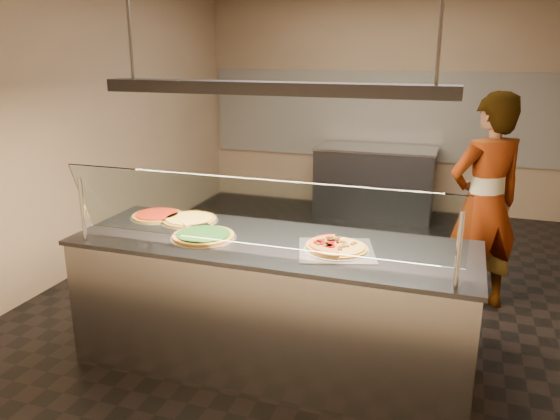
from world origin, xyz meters
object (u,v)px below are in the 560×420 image
(pizza_tomato, at_px, (157,215))
(serving_counter, at_px, (272,303))
(sneeze_guard, at_px, (253,213))
(heat_lamp_housing, at_px, (271,88))
(pizza_cheese, at_px, (190,219))
(prep_table, at_px, (375,181))
(pizza_spatula, at_px, (192,225))
(half_pizza_sausage, at_px, (351,248))
(worker, at_px, (484,205))
(perforated_tray, at_px, (336,250))
(pizza_spinach, at_px, (204,236))
(half_pizza_pepperoni, at_px, (322,244))

(pizza_tomato, bearing_deg, serving_counter, -13.13)
(sneeze_guard, xyz_separation_m, heat_lamp_housing, (0.00, 0.34, 0.72))
(pizza_cheese, distance_m, heat_lamp_housing, 1.27)
(pizza_tomato, relative_size, prep_table, 0.26)
(pizza_spatula, bearing_deg, sneeze_guard, -32.92)
(half_pizza_sausage, distance_m, pizza_tomato, 1.61)
(serving_counter, bearing_deg, worker, 45.42)
(serving_counter, height_order, pizza_cheese, pizza_cheese)
(pizza_cheese, height_order, pizza_tomato, same)
(half_pizza_sausage, bearing_deg, heat_lamp_housing, 176.25)
(perforated_tray, height_order, pizza_spinach, pizza_spinach)
(pizza_tomato, bearing_deg, half_pizza_pepperoni, -11.21)
(sneeze_guard, height_order, half_pizza_pepperoni, sneeze_guard)
(serving_counter, height_order, prep_table, same)
(prep_table, relative_size, worker, 0.84)
(half_pizza_sausage, bearing_deg, pizza_spinach, -177.10)
(prep_table, height_order, heat_lamp_housing, heat_lamp_housing)
(half_pizza_pepperoni, xyz_separation_m, pizza_spinach, (-0.84, -0.05, -0.02))
(perforated_tray, relative_size, half_pizza_sausage, 1.37)
(heat_lamp_housing, bearing_deg, sneeze_guard, -90.00)
(perforated_tray, height_order, pizza_cheese, pizza_cheese)
(sneeze_guard, distance_m, pizza_spatula, 0.81)
(sneeze_guard, bearing_deg, pizza_spinach, 151.50)
(serving_counter, xyz_separation_m, sneeze_guard, (0.00, -0.34, 0.76))
(serving_counter, height_order, pizza_spatula, pizza_spatula)
(half_pizza_sausage, xyz_separation_m, pizza_spinach, (-1.02, -0.05, -0.01))
(serving_counter, xyz_separation_m, half_pizza_sausage, (0.55, -0.04, 0.49))
(perforated_tray, xyz_separation_m, prep_table, (-0.38, 3.94, -0.47))
(serving_counter, relative_size, pizza_spatula, 9.60)
(pizza_spatula, height_order, worker, worker)
(sneeze_guard, bearing_deg, half_pizza_sausage, 29.06)
(pizza_spatula, bearing_deg, pizza_cheese, 123.29)
(sneeze_guard, height_order, pizza_spatula, sneeze_guard)
(pizza_spinach, bearing_deg, pizza_tomato, 149.70)
(half_pizza_sausage, xyz_separation_m, prep_table, (-0.47, 3.94, -0.49))
(pizza_spinach, bearing_deg, perforated_tray, 3.20)
(perforated_tray, height_order, half_pizza_sausage, half_pizza_sausage)
(pizza_tomato, relative_size, heat_lamp_housing, 0.18)
(sneeze_guard, height_order, pizza_cheese, sneeze_guard)
(half_pizza_sausage, bearing_deg, serving_counter, 176.25)
(heat_lamp_housing, bearing_deg, perforated_tray, -4.48)
(prep_table, bearing_deg, heat_lamp_housing, -91.18)
(pizza_cheese, height_order, pizza_spatula, pizza_spatula)
(prep_table, bearing_deg, pizza_tomato, -106.88)
(serving_counter, xyz_separation_m, pizza_spatula, (-0.64, 0.07, 0.49))
(perforated_tray, xyz_separation_m, heat_lamp_housing, (-0.46, 0.04, 1.01))
(serving_counter, bearing_deg, pizza_spatula, 173.58)
(pizza_tomato, relative_size, pizza_spatula, 1.43)
(pizza_spatula, distance_m, heat_lamp_housing, 1.18)
(sneeze_guard, relative_size, heat_lamp_housing, 1.09)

